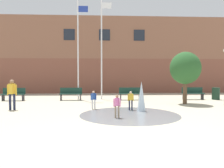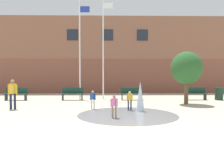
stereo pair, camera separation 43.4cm
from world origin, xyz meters
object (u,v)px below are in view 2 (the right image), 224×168
object	(u,v)px
flagpole_right	(104,45)
street_tree_near_building	(187,68)
park_bench_near_trashcan	(131,93)
trash_can	(219,94)
park_bench_under_left_flagpole	(16,94)
child_with_pink_shirt	(130,99)
child_running	(93,98)
park_bench_far_right	(195,93)
flagpole_left	(80,47)
child_in_fountain	(114,104)
teen_by_trashcan	(13,92)
park_bench_center	(73,94)

from	to	relation	value
flagpole_right	street_tree_near_building	size ratio (longest dim) A/B	2.32
park_bench_near_trashcan	trash_can	bearing A→B (deg)	-1.70
park_bench_under_left_flagpole	flagpole_right	distance (m)	7.31
child_with_pink_shirt	child_running	xyz separation A→B (m)	(-1.94, 0.47, 0.00)
child_with_pink_shirt	flagpole_right	xyz separation A→B (m)	(-1.46, 5.23, 3.49)
park_bench_under_left_flagpole	child_running	world-z (taller)	child_running
child_with_pink_shirt	street_tree_near_building	xyz separation A→B (m)	(3.78, 2.32, 1.68)
child_with_pink_shirt	flagpole_right	world-z (taller)	flagpole_right
park_bench_far_right	flagpole_left	xyz separation A→B (m)	(-8.56, 0.47, 3.44)
child_running	flagpole_left	xyz separation A→B (m)	(-1.27, 4.76, 3.34)
child_with_pink_shirt	child_in_fountain	bearing A→B (deg)	51.90
teen_by_trashcan	flagpole_right	distance (m)	7.44
trash_can	park_bench_far_right	bearing A→B (deg)	173.73
child_in_fountain	flagpole_right	size ratio (longest dim) A/B	0.13
child_in_fountain	street_tree_near_building	distance (m)	6.57
park_bench_near_trashcan	teen_by_trashcan	world-z (taller)	teen_by_trashcan
park_bench_center	park_bench_near_trashcan	world-z (taller)	same
flagpole_left	trash_can	world-z (taller)	flagpole_left
child_in_fountain	street_tree_near_building	bearing A→B (deg)	-20.70
park_bench_under_left_flagpole	park_bench_center	distance (m)	4.08
child_with_pink_shirt	park_bench_center	bearing A→B (deg)	-66.77
flagpole_left	park_bench_under_left_flagpole	bearing A→B (deg)	-173.52
child_in_fountain	flagpole_right	xyz separation A→B (m)	(-0.60, 7.24, 3.49)
park_bench_center	street_tree_near_building	size ratio (longest dim) A/B	0.49
child_running	trash_can	bearing A→B (deg)	-17.22
park_bench_under_left_flagpole	street_tree_near_building	xyz separation A→B (m)	(11.59, -2.39, 1.78)
park_bench_near_trashcan	teen_by_trashcan	size ratio (longest dim) A/B	1.01
child_with_pink_shirt	teen_by_trashcan	size ratio (longest dim) A/B	0.62
child_with_pink_shirt	child_running	bearing A→B (deg)	-28.39
child_with_pink_shirt	flagpole_left	bearing A→B (deg)	-73.34
park_bench_far_right	flagpole_left	size ratio (longest dim) A/B	0.22
park_bench_under_left_flagpole	flagpole_right	xyz separation A→B (m)	(6.35, 0.52, 3.59)
child_in_fountain	flagpole_left	bearing A→B (deg)	44.29
child_with_pink_shirt	flagpole_left	size ratio (longest dim) A/B	0.13
park_bench_under_left_flagpole	trash_can	bearing A→B (deg)	-0.49
teen_by_trashcan	child_with_pink_shirt	bearing A→B (deg)	-87.45
park_bench_under_left_flagpole	child_with_pink_shirt	world-z (taller)	child_with_pink_shirt
teen_by_trashcan	child_in_fountain	bearing A→B (deg)	-108.02
teen_by_trashcan	child_in_fountain	world-z (taller)	teen_by_trashcan
flagpole_left	street_tree_near_building	xyz separation A→B (m)	(6.99, -2.91, -1.66)
teen_by_trashcan	flagpole_right	size ratio (longest dim) A/B	0.21
child_running	park_bench_under_left_flagpole	bearing A→B (deg)	102.27
park_bench_near_trashcan	teen_by_trashcan	distance (m)	8.09
park_bench_near_trashcan	flagpole_left	world-z (taller)	flagpole_left
park_bench_center	park_bench_under_left_flagpole	bearing A→B (deg)	-179.37
park_bench_center	park_bench_far_right	size ratio (longest dim) A/B	1.00
flagpole_right	trash_can	distance (m)	9.25
flagpole_left	street_tree_near_building	size ratio (longest dim) A/B	2.23
park_bench_far_right	street_tree_near_building	distance (m)	3.41
park_bench_far_right	flagpole_right	size ratio (longest dim) A/B	0.21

